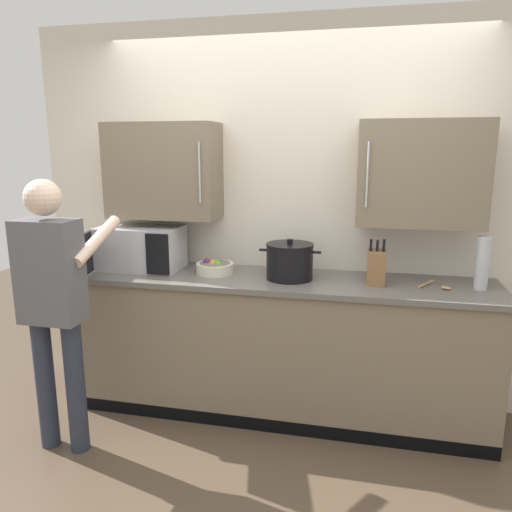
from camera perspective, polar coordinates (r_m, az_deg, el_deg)
name	(u,v)px	position (r m, az deg, el deg)	size (l,w,h in m)	color
ground_plane	(255,478)	(2.95, -0.08, -24.42)	(9.32, 9.32, 0.00)	#4C3D2D
back_wall_tiled	(288,205)	(3.39, 3.78, 5.92)	(3.65, 0.44, 2.61)	beige
counter_unit	(279,346)	(3.34, 2.74, -10.43)	(2.74, 0.62, 0.94)	#756651
microwave_oven	(136,248)	(3.50, -13.84, 0.91)	(0.58, 0.74, 0.30)	#B7BABF
stock_pot	(290,261)	(3.15, 3.95, -0.61)	(0.40, 0.30, 0.26)	black
knife_block	(376,267)	(3.11, 13.82, -1.26)	(0.11, 0.15, 0.29)	brown
wooden_spoon	(437,286)	(3.16, 20.33, -3.29)	(0.20, 0.19, 0.02)	tan
fruit_bowl	(215,267)	(3.30, -4.82, -1.30)	(0.25, 0.25, 0.10)	beige
thermos_flask	(482,263)	(3.18, 24.89, -0.74)	(0.08, 0.08, 0.32)	#B7BABF
person_figure	(52,295)	(3.00, -22.63, -4.21)	(0.46, 0.54, 1.61)	#282D3D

